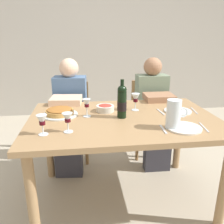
% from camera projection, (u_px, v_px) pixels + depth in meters
% --- Properties ---
extents(ground_plane, '(8.00, 8.00, 0.00)m').
position_uv_depth(ground_plane, '(122.00, 196.00, 2.10)').
color(ground_plane, '#B2A893').
extents(back_wall, '(8.00, 0.10, 2.80)m').
position_uv_depth(back_wall, '(99.00, 34.00, 4.00)').
color(back_wall, '#B2ADA3').
rests_on(back_wall, ground).
extents(dining_table, '(1.50, 1.00, 0.76)m').
position_uv_depth(dining_table, '(123.00, 128.00, 1.89)').
color(dining_table, '#9E7A51').
rests_on(dining_table, ground).
extents(wine_bottle, '(0.07, 0.07, 0.31)m').
position_uv_depth(wine_bottle, '(122.00, 102.00, 1.81)').
color(wine_bottle, black).
rests_on(wine_bottle, dining_table).
extents(water_pitcher, '(0.15, 0.10, 0.21)m').
position_uv_depth(water_pitcher, '(173.00, 116.00, 1.61)').
color(water_pitcher, silver).
rests_on(water_pitcher, dining_table).
extents(baked_tart, '(0.29, 0.29, 0.06)m').
position_uv_depth(baked_tart, '(60.00, 112.00, 1.90)').
color(baked_tart, silver).
rests_on(baked_tart, dining_table).
extents(salad_bowl, '(0.15, 0.15, 0.06)m').
position_uv_depth(salad_bowl, '(105.00, 108.00, 2.00)').
color(salad_bowl, silver).
rests_on(salad_bowl, dining_table).
extents(wine_glass_left_diner, '(0.07, 0.07, 0.14)m').
position_uv_depth(wine_glass_left_diner, '(68.00, 119.00, 1.55)').
color(wine_glass_left_diner, silver).
rests_on(wine_glass_left_diner, dining_table).
extents(wine_glass_right_diner, '(0.07, 0.07, 0.15)m').
position_uv_depth(wine_glass_right_diner, '(136.00, 99.00, 2.00)').
color(wine_glass_right_diner, silver).
rests_on(wine_glass_right_diner, dining_table).
extents(wine_glass_centre, '(0.07, 0.07, 0.15)m').
position_uv_depth(wine_glass_centre, '(87.00, 104.00, 1.84)').
color(wine_glass_centre, silver).
rests_on(wine_glass_centre, dining_table).
extents(wine_glass_spare, '(0.07, 0.07, 0.14)m').
position_uv_depth(wine_glass_spare, '(42.00, 121.00, 1.51)').
color(wine_glass_spare, silver).
rests_on(wine_glass_spare, dining_table).
extents(dinner_plate_left_setting, '(0.23, 0.23, 0.01)m').
position_uv_depth(dinner_plate_left_setting, '(178.00, 111.00, 2.00)').
color(dinner_plate_left_setting, silver).
rests_on(dinner_plate_left_setting, dining_table).
extents(dinner_plate_right_setting, '(0.25, 0.25, 0.01)m').
position_uv_depth(dinner_plate_right_setting, '(184.00, 128.00, 1.63)').
color(dinner_plate_right_setting, white).
rests_on(dinner_plate_right_setting, dining_table).
extents(fork_left_setting, '(0.02, 0.16, 0.00)m').
position_uv_depth(fork_left_setting, '(161.00, 112.00, 1.98)').
color(fork_left_setting, silver).
rests_on(fork_left_setting, dining_table).
extents(knife_left_setting, '(0.04, 0.18, 0.00)m').
position_uv_depth(knife_left_setting, '(194.00, 111.00, 2.02)').
color(knife_left_setting, silver).
rests_on(knife_left_setting, dining_table).
extents(knife_right_setting, '(0.03, 0.18, 0.00)m').
position_uv_depth(knife_right_setting, '(204.00, 127.00, 1.65)').
color(knife_right_setting, silver).
rests_on(knife_right_setting, dining_table).
extents(spoon_right_setting, '(0.02, 0.16, 0.00)m').
position_uv_depth(spoon_right_setting, '(163.00, 129.00, 1.62)').
color(spoon_right_setting, silver).
rests_on(spoon_right_setting, dining_table).
extents(chair_left, '(0.44, 0.44, 0.87)m').
position_uv_depth(chair_left, '(73.00, 115.00, 2.71)').
color(chair_left, olive).
rests_on(chair_left, ground).
extents(diner_left, '(0.37, 0.53, 1.16)m').
position_uv_depth(diner_left, '(70.00, 112.00, 2.45)').
color(diner_left, '#4C6B93').
rests_on(diner_left, ground).
extents(chair_right, '(0.41, 0.41, 0.87)m').
position_uv_depth(chair_right, '(147.00, 112.00, 2.81)').
color(chair_right, olive).
rests_on(chair_right, ground).
extents(diner_right, '(0.34, 0.51, 1.16)m').
position_uv_depth(diner_right, '(153.00, 109.00, 2.55)').
color(diner_right, gray).
rests_on(diner_right, ground).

